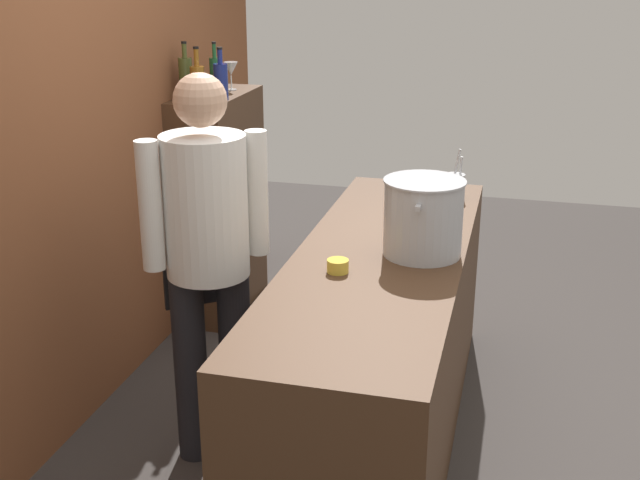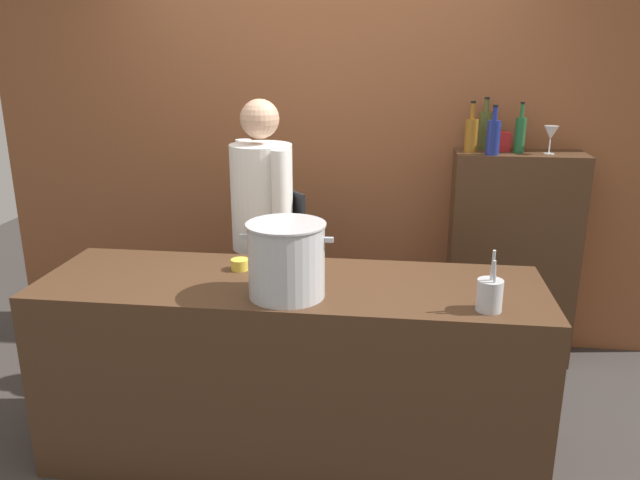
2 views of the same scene
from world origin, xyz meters
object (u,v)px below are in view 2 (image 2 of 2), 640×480
at_px(chef, 263,226).
at_px(butter_jar, 240,264).
at_px(spice_tin_red, 502,141).
at_px(wine_bottle_olive, 485,130).
at_px(stockpot_large, 286,260).
at_px(wine_bottle_amber, 471,134).
at_px(wine_glass_wide, 551,134).
at_px(utensil_crock, 490,295).
at_px(wine_bottle_cobalt, 493,136).
at_px(wine_bottle_green, 520,134).

relative_size(chef, butter_jar, 19.17).
bearing_deg(butter_jar, spice_tin_red, 39.83).
height_order(wine_bottle_olive, spice_tin_red, wine_bottle_olive).
bearing_deg(butter_jar, chef, 90.45).
xyz_separation_m(stockpot_large, wine_bottle_amber, (0.87, 1.34, 0.37)).
relative_size(chef, spice_tin_red, 14.81).
distance_m(stockpot_large, wine_glass_wide, 1.90).
bearing_deg(wine_bottle_amber, wine_glass_wide, -2.74).
height_order(stockpot_large, utensil_crock, stockpot_large).
bearing_deg(utensil_crock, spice_tin_red, 81.18).
bearing_deg(spice_tin_red, wine_bottle_olive, 163.08).
xyz_separation_m(wine_glass_wide, spice_tin_red, (-0.25, 0.10, -0.06)).
bearing_deg(chef, wine_glass_wide, -111.97).
distance_m(wine_bottle_amber, spice_tin_red, 0.21).
relative_size(wine_bottle_amber, wine_glass_wide, 1.82).
bearing_deg(wine_bottle_cobalt, wine_bottle_olive, 97.61).
xyz_separation_m(wine_bottle_green, wine_glass_wide, (0.17, -0.03, 0.01)).
xyz_separation_m(chef, wine_bottle_olive, (1.24, 0.60, 0.48)).
relative_size(utensil_crock, spice_tin_red, 2.33).
distance_m(utensil_crock, wine_bottle_amber, 1.47).
distance_m(wine_glass_wide, spice_tin_red, 0.28).
relative_size(stockpot_large, wine_bottle_olive, 1.27).
bearing_deg(chef, wine_bottle_amber, -105.20).
bearing_deg(stockpot_large, butter_jar, 133.77).
bearing_deg(wine_bottle_cobalt, utensil_crock, -96.58).
height_order(wine_bottle_green, wine_bottle_cobalt, wine_bottle_green).
height_order(wine_bottle_olive, wine_glass_wide, wine_bottle_olive).
bearing_deg(wine_bottle_green, wine_bottle_amber, -177.78).
bearing_deg(butter_jar, stockpot_large, -46.23).
distance_m(chef, wine_bottle_green, 1.59).
bearing_deg(stockpot_large, utensil_crock, -3.59).
bearing_deg(butter_jar, wine_glass_wide, 32.64).
relative_size(utensil_crock, wine_bottle_olive, 0.84).
relative_size(chef, wine_glass_wide, 10.16).
height_order(stockpot_large, spice_tin_red, spice_tin_red).
bearing_deg(wine_bottle_olive, stockpot_large, -123.58).
relative_size(wine_bottle_olive, wine_glass_wide, 1.91).
bearing_deg(butter_jar, wine_bottle_amber, 42.25).
xyz_separation_m(wine_bottle_olive, wine_bottle_cobalt, (0.03, -0.19, -0.01)).
height_order(chef, wine_bottle_green, chef).
xyz_separation_m(stockpot_large, wine_glass_wide, (1.32, 1.32, 0.38)).
height_order(stockpot_large, wine_bottle_cobalt, wine_bottle_cobalt).
distance_m(wine_bottle_amber, wine_bottle_green, 0.28).
bearing_deg(spice_tin_red, wine_bottle_green, -36.03).
bearing_deg(wine_bottle_olive, wine_bottle_cobalt, -82.39).
xyz_separation_m(wine_bottle_olive, spice_tin_red, (0.10, -0.03, -0.06)).
xyz_separation_m(wine_bottle_amber, wine_glass_wide, (0.45, -0.02, 0.01)).
xyz_separation_m(utensil_crock, wine_bottle_cobalt, (0.15, 1.30, 0.46)).
bearing_deg(wine_bottle_amber, chef, -156.64).
xyz_separation_m(wine_bottle_amber, spice_tin_red, (0.19, 0.08, -0.05)).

